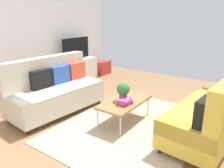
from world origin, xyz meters
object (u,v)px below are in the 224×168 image
(storage_trunk, at_px, (102,67))
(potted_plant, at_px, (123,90))
(table_book_0, at_px, (125,103))
(vase_0, at_px, (60,61))
(tv, at_px, (76,49))
(tv_console, at_px, (77,71))
(vase_1, at_px, (65,59))
(coffee_table, at_px, (125,102))
(couch_green, at_px, (212,113))
(bottle_0, at_px, (71,58))
(bottle_1, at_px, (74,57))
(couch_beige, at_px, (55,90))

(storage_trunk, distance_m, potted_plant, 3.53)
(table_book_0, distance_m, vase_0, 2.88)
(tv, bearing_deg, tv_console, 90.00)
(vase_1, bearing_deg, coffee_table, -112.04)
(couch_green, bearing_deg, bottle_0, 82.28)
(tv, height_order, table_book_0, tv)
(vase_0, bearing_deg, bottle_0, -14.22)
(storage_trunk, bearing_deg, table_book_0, -136.41)
(vase_0, bearing_deg, bottle_1, -11.33)
(potted_plant, distance_m, bottle_0, 2.77)
(vase_1, xyz_separation_m, bottle_0, (0.16, -0.09, 0.01))
(couch_green, height_order, bottle_1, couch_green)
(couch_beige, xyz_separation_m, bottle_1, (1.69, 1.10, 0.30))
(vase_0, bearing_deg, tv_console, -4.93)
(couch_green, distance_m, storage_trunk, 4.49)
(coffee_table, bearing_deg, storage_trunk, 44.11)
(tv_console, relative_size, tv, 1.40)
(table_book_0, bearing_deg, coffee_table, 31.71)
(tv, height_order, vase_1, tv)
(tv, distance_m, storage_trunk, 1.32)
(couch_green, distance_m, bottle_0, 4.06)
(couch_beige, distance_m, bottle_1, 2.03)
(bottle_1, bearing_deg, couch_beige, -146.97)
(tv_console, height_order, bottle_0, bottle_0)
(storage_trunk, relative_size, vase_1, 2.66)
(tv, bearing_deg, bottle_0, -174.92)
(bottle_0, distance_m, bottle_1, 0.09)
(storage_trunk, relative_size, bottle_0, 2.36)
(couch_beige, distance_m, couch_green, 2.92)
(couch_green, distance_m, table_book_0, 1.40)
(tv, bearing_deg, potted_plant, -119.92)
(coffee_table, relative_size, tv_console, 0.79)
(couch_beige, relative_size, bottle_0, 8.92)
(tv, xyz_separation_m, table_book_0, (-1.57, -2.62, -0.52))
(tv_console, bearing_deg, couch_beige, -147.98)
(tv_console, bearing_deg, bottle_0, -169.91)
(tv_console, bearing_deg, bottle_1, -163.00)
(vase_0, relative_size, bottle_0, 0.63)
(tv, xyz_separation_m, bottle_1, (-0.13, -0.02, -0.20))
(tv_console, height_order, potted_plant, potted_plant)
(coffee_table, height_order, tv_console, tv_console)
(coffee_table, distance_m, bottle_0, 2.82)
(couch_beige, height_order, vase_0, couch_beige)
(coffee_table, xyz_separation_m, bottle_1, (1.31, 2.52, 0.36))
(couch_beige, bearing_deg, couch_green, 107.93)
(table_book_0, bearing_deg, tv_console, 59.29)
(vase_1, distance_m, bottle_0, 0.18)
(coffee_table, xyz_separation_m, tv_console, (1.44, 2.56, -0.07))
(coffee_table, height_order, storage_trunk, storage_trunk)
(coffee_table, distance_m, potted_plant, 0.22)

